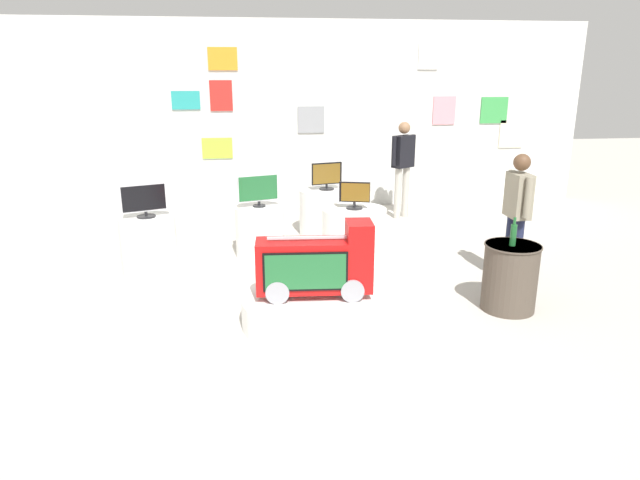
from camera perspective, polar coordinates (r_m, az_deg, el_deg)
name	(u,v)px	position (r m, az deg, el deg)	size (l,w,h in m)	color
ground_plane	(290,334)	(5.65, -3.04, -9.50)	(30.00, 30.00, 0.00)	#B2ADA3
back_wall_display	(265,117)	(10.52, -5.55, 12.30)	(12.10, 0.13, 3.37)	silver
main_display_pedestal	(314,309)	(5.81, -0.59, -7.04)	(1.48, 1.48, 0.30)	white
novelty_firetruck_tv	(316,266)	(5.63, -0.37, -2.70)	(1.18, 0.48, 0.77)	gray
display_pedestal_left_rear	(260,231)	(7.85, -6.09, 0.86)	(0.67, 0.67, 0.71)	white
tv_on_left_rear	(259,189)	(7.71, -6.23, 5.15)	(0.57, 0.20, 0.44)	black
display_pedestal_center_rear	(354,234)	(7.70, 3.45, 0.62)	(0.87, 0.87, 0.71)	white
tv_on_center_rear	(355,195)	(7.57, 3.53, 4.59)	(0.41, 0.22, 0.36)	black
display_pedestal_right_rear	(327,212)	(8.92, 0.67, 2.90)	(0.86, 0.86, 0.71)	white
tv_on_right_rear	(327,176)	(8.79, 0.68, 6.54)	(0.48, 0.23, 0.42)	black
display_pedestal_far_right	(149,244)	(7.58, -16.93, -0.37)	(0.71, 0.71, 0.71)	white
tv_on_far_right	(145,200)	(7.44, -17.33, 3.91)	(0.56, 0.23, 0.43)	black
side_table_round	(510,277)	(6.40, 18.68, -3.53)	(0.59, 0.59, 0.73)	#4C4238
bottle_on_side_table	(513,234)	(6.22, 18.98, 0.55)	(0.07, 0.07, 0.31)	#195926
shopper_browsing_near_truck	(403,162)	(9.91, 8.39, 7.79)	(0.48, 0.37, 1.66)	#B2ADA3
shopper_browsing_rear	(517,209)	(7.13, 19.33, 3.02)	(0.21, 0.56, 1.57)	#1E233F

